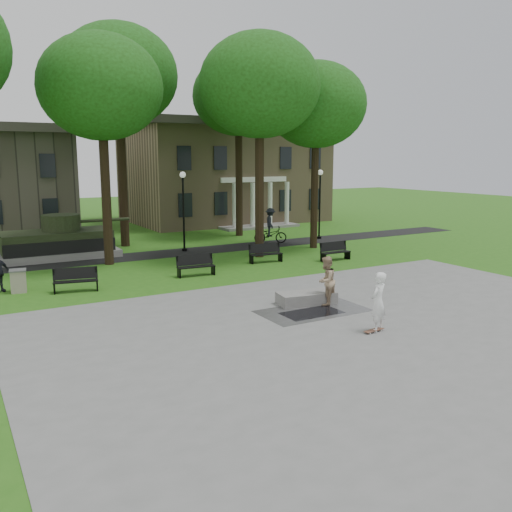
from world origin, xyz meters
The scene contains 23 objects.
ground centered at (0.00, 0.00, 0.00)m, with size 120.00×120.00×0.00m, color #296016.
plaza centered at (0.00, -5.00, 0.01)m, with size 22.00×16.00×0.02m, color gray.
footpath centered at (0.00, 12.00, 0.01)m, with size 44.00×2.60×0.01m, color black.
building_right centered at (10.00, 26.00, 4.34)m, with size 17.00×12.00×8.60m.
tree_1 centered at (-4.50, 10.50, 8.95)m, with size 6.20×6.20×11.63m.
tree_2 centered at (3.50, 8.50, 9.32)m, with size 6.60×6.60×12.16m.
tree_3 centered at (8.00, 9.50, 8.60)m, with size 6.00×6.00×11.19m.
tree_4 centered at (-2.00, 16.00, 10.39)m, with size 7.20×7.20×13.50m.
tree_5 centered at (6.50, 16.50, 9.67)m, with size 6.40×6.40×12.44m.
lamp_mid centered at (0.50, 12.30, 2.79)m, with size 0.36×0.36×4.73m.
lamp_right centered at (10.50, 12.30, 2.79)m, with size 0.36×0.36×4.73m.
tank_monument centered at (-6.46, 14.00, 0.86)m, with size 7.45×3.40×2.40m.
puddle centered at (-0.63, -2.31, 0.02)m, with size 2.20×1.20×0.00m, color black.
concrete_block centered at (-0.06, -1.17, 0.24)m, with size 2.20×1.00×0.45m, color gray.
skateboard centered at (-0.17, -5.07, 0.06)m, with size 0.78×0.20×0.07m, color brown.
skateboarder centered at (0.00, -5.02, 0.99)m, with size 0.71×0.46×1.94m, color white.
friend_watching centered at (0.48, -1.65, 0.95)m, with size 0.91×0.71×1.87m, color tan.
cyclist centered at (6.60, 12.37, 0.94)m, with size 2.25×1.55×2.31m.
park_bench_0 centered at (-7.30, 5.32, 0.52)m, with size 1.85×0.88×1.00m.
park_bench_1 centered at (-1.70, 5.64, 0.52)m, with size 1.83×0.68×1.00m.
park_bench_2 centered at (2.91, 6.88, 0.52)m, with size 1.84×0.73×1.00m.
park_bench_3 centered at (6.51, 5.49, 0.52)m, with size 1.81×0.58×1.00m.
trash_bin centered at (-9.38, 6.38, 0.49)m, with size 0.74×0.74×0.96m.
Camera 1 is at (-11.78, -17.62, 5.54)m, focal length 38.00 mm.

